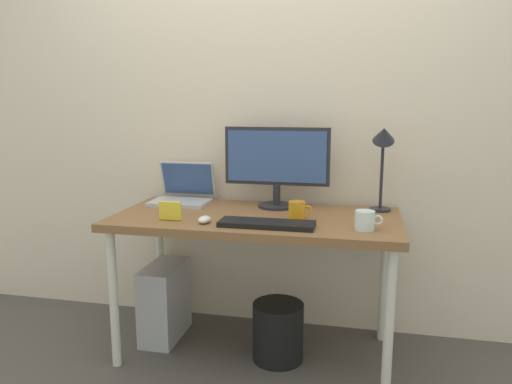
% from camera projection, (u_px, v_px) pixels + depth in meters
% --- Properties ---
extents(ground_plane, '(6.00, 6.00, 0.00)m').
position_uv_depth(ground_plane, '(256.00, 351.00, 2.59)').
color(ground_plane, '#4C4742').
extents(back_wall, '(4.40, 0.04, 2.60)m').
position_uv_depth(back_wall, '(271.00, 103.00, 2.74)').
color(back_wall, beige).
rests_on(back_wall, ground_plane).
extents(desk, '(1.43, 0.69, 0.74)m').
position_uv_depth(desk, '(256.00, 228.00, 2.46)').
color(desk, brown).
rests_on(desk, ground_plane).
extents(monitor, '(0.56, 0.20, 0.43)m').
position_uv_depth(monitor, '(277.00, 162.00, 2.60)').
color(monitor, '#232328').
rests_on(monitor, desk).
extents(laptop, '(0.32, 0.28, 0.22)m').
position_uv_depth(laptop, '(183.00, 192.00, 2.76)').
color(laptop, '#B2B2B7').
rests_on(laptop, desk).
extents(desk_lamp, '(0.11, 0.16, 0.47)m').
position_uv_depth(desk_lamp, '(383.00, 148.00, 2.47)').
color(desk_lamp, '#232328').
rests_on(desk_lamp, desk).
extents(keyboard, '(0.44, 0.14, 0.02)m').
position_uv_depth(keyboard, '(267.00, 224.00, 2.23)').
color(keyboard, black).
rests_on(keyboard, desk).
extents(mouse, '(0.06, 0.09, 0.03)m').
position_uv_depth(mouse, '(204.00, 220.00, 2.29)').
color(mouse, silver).
rests_on(mouse, desk).
extents(coffee_mug, '(0.12, 0.08, 0.09)m').
position_uv_depth(coffee_mug, '(297.00, 210.00, 2.36)').
color(coffee_mug, orange).
rests_on(coffee_mug, desk).
extents(glass_cup, '(0.12, 0.09, 0.09)m').
position_uv_depth(glass_cup, '(365.00, 220.00, 2.17)').
color(glass_cup, silver).
rests_on(glass_cup, desk).
extents(photo_frame, '(0.11, 0.02, 0.09)m').
position_uv_depth(photo_frame, '(170.00, 211.00, 2.34)').
color(photo_frame, yellow).
rests_on(photo_frame, desk).
extents(computer_tower, '(0.18, 0.36, 0.42)m').
position_uv_depth(computer_tower, '(165.00, 301.00, 2.71)').
color(computer_tower, '#B2B2B7').
rests_on(computer_tower, ground_plane).
extents(wastebasket, '(0.26, 0.26, 0.30)m').
position_uv_depth(wastebasket, '(278.00, 331.00, 2.49)').
color(wastebasket, black).
rests_on(wastebasket, ground_plane).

